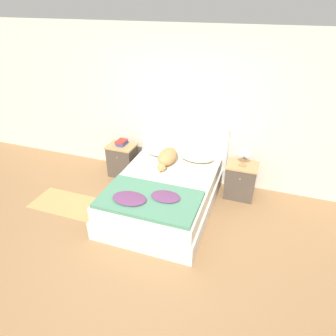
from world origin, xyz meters
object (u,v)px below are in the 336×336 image
(nightstand_right, at_px, (240,181))
(table_lamp, at_px, (245,150))
(pillow_left, at_px, (162,151))
(bed, at_px, (164,195))
(dog, at_px, (167,157))
(book_stack, at_px, (122,142))
(pillow_right, at_px, (197,156))
(nightstand_left, at_px, (123,160))

(nightstand_right, xyz_separation_m, table_lamp, (-0.00, -0.02, 0.55))
(nightstand_right, xyz_separation_m, pillow_left, (-1.37, 0.04, 0.29))
(bed, distance_m, dog, 0.64)
(pillow_left, bearing_deg, book_stack, -179.03)
(nightstand_right, relative_size, pillow_right, 1.03)
(pillow_right, relative_size, dog, 0.82)
(bed, xyz_separation_m, nightstand_left, (-1.06, 0.72, 0.04))
(nightstand_left, distance_m, pillow_right, 1.40)
(bed, distance_m, nightstand_right, 1.28)
(bed, distance_m, nightstand_left, 1.28)
(pillow_left, height_order, pillow_right, same)
(pillow_left, relative_size, table_lamp, 1.69)
(book_stack, bearing_deg, nightstand_right, -0.78)
(pillow_left, relative_size, pillow_right, 1.00)
(pillow_left, bearing_deg, dog, -53.43)
(pillow_right, bearing_deg, table_lamp, -4.54)
(pillow_left, relative_size, book_stack, 2.43)
(book_stack, bearing_deg, pillow_right, 0.53)
(nightstand_right, relative_size, dog, 0.85)
(pillow_left, xyz_separation_m, table_lamp, (1.37, -0.06, 0.26))
(nightstand_left, xyz_separation_m, dog, (0.94, -0.22, 0.33))
(nightstand_right, height_order, table_lamp, table_lamp)
(bed, height_order, nightstand_right, nightstand_right)
(bed, bearing_deg, dog, 103.43)
(pillow_right, height_order, table_lamp, table_lamp)
(bed, distance_m, table_lamp, 1.41)
(nightstand_left, bearing_deg, table_lamp, -0.48)
(bed, relative_size, table_lamp, 5.92)
(pillow_left, bearing_deg, table_lamp, -2.47)
(bed, height_order, book_stack, book_stack)
(dog, bearing_deg, pillow_left, 126.57)
(book_stack, relative_size, table_lamp, 0.70)
(pillow_left, relative_size, dog, 0.82)
(table_lamp, bearing_deg, pillow_left, 177.53)
(nightstand_left, bearing_deg, dog, -13.01)
(nightstand_left, bearing_deg, pillow_left, 3.18)
(bed, relative_size, dog, 2.87)
(pillow_left, xyz_separation_m, book_stack, (-0.75, -0.01, 0.05))
(bed, relative_size, nightstand_right, 3.38)
(bed, xyz_separation_m, table_lamp, (1.06, 0.70, 0.60))
(nightstand_left, xyz_separation_m, pillow_left, (0.75, 0.04, 0.29))
(pillow_right, xyz_separation_m, table_lamp, (0.75, -0.06, 0.26))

